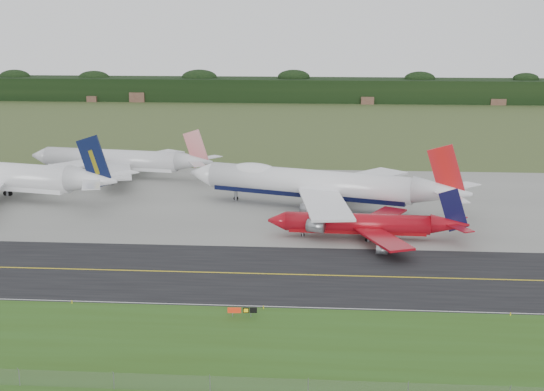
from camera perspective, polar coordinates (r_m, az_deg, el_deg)
The scene contains 15 objects.
ground at distance 139.54m, azimuth 0.79°, elevation -5.40°, with size 600.00×600.00×0.00m, color #3D5025.
grass_verge at distance 107.09m, azimuth -0.36°, elevation -11.45°, with size 400.00×30.00×0.01m, color #305017.
taxiway at distance 135.76m, azimuth 0.69°, elevation -5.94°, with size 400.00×32.00×0.02m, color black.
apron at distance 188.46m, azimuth 1.72°, elevation -0.39°, with size 400.00×78.00×0.01m, color gray.
taxiway_centreline at distance 135.75m, azimuth 0.69°, elevation -5.94°, with size 400.00×0.40×0.00m, color yellow.
taxiway_edge_line at distance 121.27m, azimuth 0.23°, elevation -8.36°, with size 400.00×0.25×0.00m, color silver.
perimeter_fence at distance 94.99m, azimuth -1.00°, elevation -14.14°, with size 320.00×0.10×320.00m.
horizon_treeline at distance 407.59m, azimuth 3.13°, elevation 7.86°, with size 700.00×25.00×12.00m.
jet_ba_747 at distance 179.69m, azimuth 3.52°, elevation 0.85°, with size 68.18×55.11×17.53m.
jet_red_737 at distance 157.18m, azimuth 7.27°, elevation -2.16°, with size 41.27×33.67×11.15m.
jet_star_tail at distance 219.18m, azimuth -11.31°, elevation 2.61°, with size 55.09×45.62×14.55m.
taxiway_sign at distance 117.14m, azimuth -2.26°, elevation -8.64°, with size 4.52×0.49×1.51m.
edge_marker_left at distance 126.63m, azimuth -14.83°, elevation -7.76°, with size 0.16×0.16×0.50m, color yellow.
edge_marker_center at distance 120.39m, azimuth -0.65°, elevation -8.42°, with size 0.16×0.16×0.50m, color yellow.
edge_marker_right at distance 123.38m, azimuth 17.52°, elevation -8.52°, with size 0.16×0.16×0.50m, color yellow.
Camera 1 is at (7.78, -131.81, 45.11)m, focal length 50.00 mm.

